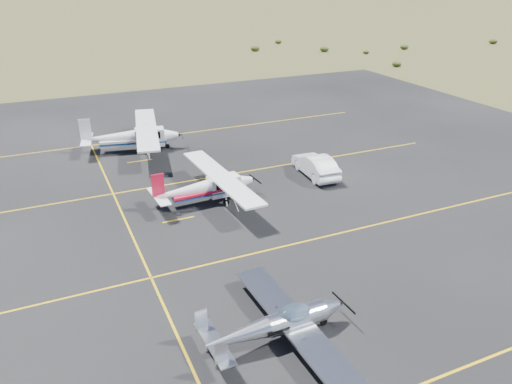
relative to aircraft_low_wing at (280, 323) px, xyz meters
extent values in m
plane|color=#383D1C|center=(2.19, 4.69, -0.89)|extent=(1600.00, 1600.00, 0.00)
cube|color=black|center=(2.19, 11.69, -0.89)|extent=(72.00, 72.00, 0.02)
cube|color=silver|center=(0.64, 0.02, -0.18)|extent=(1.67, 8.58, 0.11)
ellipsoid|color=#99BFD8|center=(0.64, 0.02, 0.27)|extent=(1.58, 0.94, 0.78)
cube|color=silver|center=(-2.87, -0.10, 0.08)|extent=(0.76, 2.87, 0.06)
cube|color=silver|center=(-2.98, -1.15, 0.51)|extent=(0.52, 0.07, 0.95)
cube|color=silver|center=(-3.05, 0.94, 0.51)|extent=(0.52, 0.07, 0.95)
cylinder|color=black|center=(2.15, 0.07, -0.72)|extent=(0.33, 0.10, 0.32)
cylinder|color=black|center=(0.49, -1.12, -0.69)|extent=(0.38, 0.12, 0.38)
cylinder|color=black|center=(0.41, 1.15, -0.69)|extent=(0.38, 0.12, 0.38)
cube|color=white|center=(2.80, 13.85, 0.10)|extent=(2.11, 1.18, 1.26)
cube|color=white|center=(2.61, 13.84, 0.75)|extent=(2.00, 10.34, 0.13)
cube|color=black|center=(2.80, 13.85, 0.36)|extent=(1.55, 1.19, 0.51)
cube|color=red|center=(1.59, 13.78, 0.00)|extent=(4.72, 1.34, 0.17)
cube|color=red|center=(-1.58, 13.61, 0.98)|extent=(0.80, 0.11, 1.50)
cube|color=white|center=(-1.58, 13.61, 0.24)|extent=(0.86, 3.02, 0.06)
cylinder|color=black|center=(4.01, 13.91, -0.72)|extent=(0.34, 0.11, 0.34)
cylinder|color=black|center=(2.57, 12.85, -0.68)|extent=(0.42, 0.14, 0.41)
cylinder|color=black|center=(2.47, 14.81, -0.68)|extent=(0.42, 0.14, 0.41)
cube|color=silver|center=(0.64, 25.49, 0.24)|extent=(2.55, 1.66, 1.44)
cube|color=silver|center=(0.43, 25.53, 0.99)|extent=(3.88, 11.87, 0.15)
cube|color=black|center=(0.64, 25.49, 0.54)|extent=(1.92, 1.58, 0.59)
cube|color=silver|center=(-0.73, 25.76, 0.13)|extent=(5.49, 2.25, 0.19)
cube|color=silver|center=(-4.30, 26.45, 1.26)|extent=(0.91, 0.25, 1.71)
cube|color=silver|center=(-4.30, 26.45, 0.40)|extent=(1.44, 3.51, 0.06)
cylinder|color=black|center=(2.00, 25.23, -0.69)|extent=(0.40, 0.18, 0.39)
cylinder|color=black|center=(0.11, 24.45, -0.65)|extent=(0.49, 0.23, 0.47)
cylinder|color=black|center=(0.54, 26.66, -0.65)|extent=(0.49, 0.23, 0.47)
imported|color=white|center=(10.40, 14.88, -0.08)|extent=(2.03, 5.01, 1.62)
camera|label=1|loc=(-7.58, -14.44, 13.30)|focal=35.00mm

